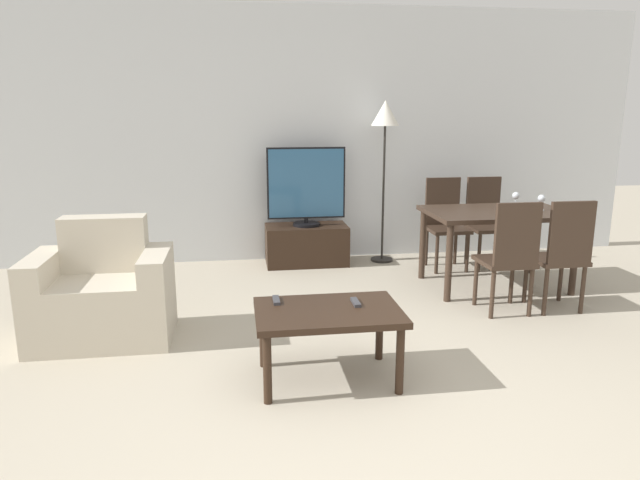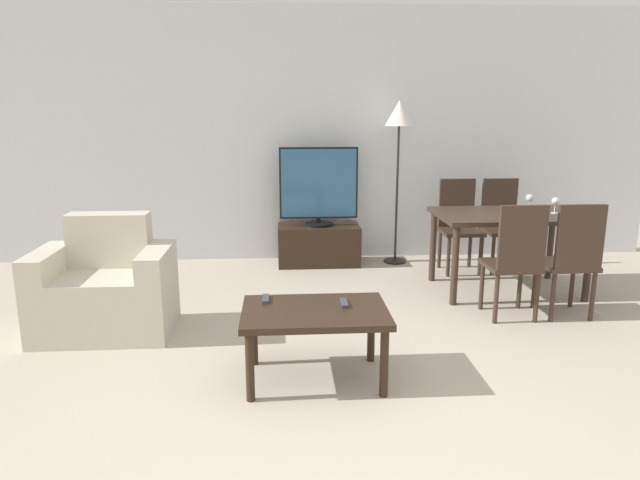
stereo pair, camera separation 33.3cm
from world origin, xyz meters
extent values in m
plane|color=#B2A893|center=(0.00, 0.00, 0.00)|extent=(18.00, 18.00, 0.00)
cube|color=silver|center=(0.00, 3.92, 1.35)|extent=(7.82, 0.06, 2.70)
cube|color=beige|center=(-1.55, 1.79, 0.23)|extent=(0.61, 0.66, 0.46)
cube|color=beige|center=(-1.55, 2.02, 0.66)|extent=(0.61, 0.20, 0.41)
cube|color=beige|center=(-1.94, 1.79, 0.32)|extent=(0.18, 0.66, 0.64)
cube|color=beige|center=(-1.16, 1.79, 0.32)|extent=(0.18, 0.66, 0.64)
cube|color=black|center=(0.16, 3.63, 0.21)|extent=(0.87, 0.45, 0.42)
cylinder|color=black|center=(0.16, 3.63, 0.44)|extent=(0.29, 0.29, 0.03)
cylinder|color=black|center=(0.16, 3.63, 0.48)|extent=(0.04, 0.04, 0.05)
cube|color=black|center=(0.16, 3.63, 0.88)|extent=(0.82, 0.04, 0.75)
cube|color=#2D5B84|center=(0.16, 3.60, 0.88)|extent=(0.79, 0.01, 0.71)
cube|color=black|center=(-0.04, 0.93, 0.44)|extent=(0.88, 0.59, 0.04)
cylinder|color=black|center=(-0.43, 0.68, 0.21)|extent=(0.05, 0.05, 0.42)
cylinder|color=black|center=(0.34, 0.68, 0.21)|extent=(0.05, 0.05, 0.42)
cylinder|color=black|center=(-0.43, 1.17, 0.21)|extent=(0.05, 0.05, 0.42)
cylinder|color=black|center=(0.34, 1.17, 0.21)|extent=(0.05, 0.05, 0.42)
cube|color=#38281E|center=(1.80, 2.58, 0.70)|extent=(1.29, 0.82, 0.04)
cylinder|color=#38281E|center=(1.22, 2.23, 0.34)|extent=(0.06, 0.06, 0.68)
cylinder|color=#38281E|center=(2.39, 2.23, 0.34)|extent=(0.06, 0.06, 0.68)
cylinder|color=#38281E|center=(1.22, 2.93, 0.34)|extent=(0.06, 0.06, 0.68)
cylinder|color=#38281E|center=(2.39, 2.93, 0.34)|extent=(0.06, 0.06, 0.68)
cube|color=#38281E|center=(1.58, 1.94, 0.42)|extent=(0.40, 0.40, 0.04)
cylinder|color=#38281E|center=(1.42, 2.10, 0.20)|extent=(0.04, 0.04, 0.40)
cylinder|color=#38281E|center=(1.74, 2.10, 0.20)|extent=(0.04, 0.04, 0.40)
cylinder|color=#38281E|center=(1.42, 1.77, 0.20)|extent=(0.04, 0.04, 0.40)
cylinder|color=#38281E|center=(1.74, 1.77, 0.20)|extent=(0.04, 0.04, 0.40)
cube|color=#38281E|center=(1.58, 1.75, 0.69)|extent=(0.37, 0.04, 0.50)
cube|color=#38281E|center=(2.03, 3.22, 0.42)|extent=(0.40, 0.40, 0.04)
cylinder|color=#38281E|center=(1.87, 3.06, 0.20)|extent=(0.04, 0.04, 0.40)
cylinder|color=#38281E|center=(2.19, 3.06, 0.20)|extent=(0.04, 0.04, 0.40)
cylinder|color=#38281E|center=(1.87, 3.38, 0.20)|extent=(0.04, 0.04, 0.40)
cylinder|color=#38281E|center=(2.19, 3.38, 0.20)|extent=(0.04, 0.04, 0.40)
cube|color=#38281E|center=(2.03, 3.40, 0.69)|extent=(0.37, 0.04, 0.50)
cube|color=#38281E|center=(2.03, 1.94, 0.42)|extent=(0.40, 0.40, 0.04)
cylinder|color=#38281E|center=(1.87, 2.10, 0.20)|extent=(0.04, 0.04, 0.40)
cylinder|color=#38281E|center=(2.19, 2.10, 0.20)|extent=(0.04, 0.04, 0.40)
cylinder|color=#38281E|center=(1.87, 1.77, 0.20)|extent=(0.04, 0.04, 0.40)
cylinder|color=#38281E|center=(2.19, 1.77, 0.20)|extent=(0.04, 0.04, 0.40)
cube|color=#38281E|center=(2.03, 1.75, 0.69)|extent=(0.37, 0.04, 0.50)
cube|color=#38281E|center=(1.58, 3.22, 0.42)|extent=(0.40, 0.40, 0.04)
cylinder|color=#38281E|center=(1.42, 3.06, 0.20)|extent=(0.04, 0.04, 0.40)
cylinder|color=#38281E|center=(1.74, 3.06, 0.20)|extent=(0.04, 0.04, 0.40)
cylinder|color=#38281E|center=(1.42, 3.38, 0.20)|extent=(0.04, 0.04, 0.40)
cylinder|color=#38281E|center=(1.74, 3.38, 0.20)|extent=(0.04, 0.04, 0.40)
cube|color=#38281E|center=(1.58, 3.40, 0.69)|extent=(0.37, 0.04, 0.50)
cylinder|color=black|center=(0.99, 3.63, 0.01)|extent=(0.24, 0.24, 0.02)
cylinder|color=black|center=(0.99, 3.63, 0.74)|extent=(0.02, 0.02, 1.44)
cone|color=white|center=(0.99, 3.63, 1.59)|extent=(0.29, 0.29, 0.26)
cube|color=#38383D|center=(-0.34, 1.11, 0.47)|extent=(0.04, 0.15, 0.02)
cube|color=#38383D|center=(0.14, 1.00, 0.47)|extent=(0.04, 0.15, 0.02)
cylinder|color=silver|center=(2.20, 2.53, 0.73)|extent=(0.06, 0.06, 0.01)
cylinder|color=silver|center=(2.20, 2.53, 0.77)|extent=(0.01, 0.01, 0.07)
sphere|color=silver|center=(2.20, 2.53, 0.84)|extent=(0.07, 0.07, 0.07)
cylinder|color=silver|center=(2.04, 2.72, 0.73)|extent=(0.06, 0.06, 0.01)
cylinder|color=silver|center=(2.04, 2.72, 0.77)|extent=(0.01, 0.01, 0.07)
sphere|color=silver|center=(2.04, 2.72, 0.84)|extent=(0.07, 0.07, 0.07)
camera|label=1|loc=(-0.57, -2.29, 1.64)|focal=32.00mm
camera|label=2|loc=(-0.24, -2.32, 1.64)|focal=32.00mm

